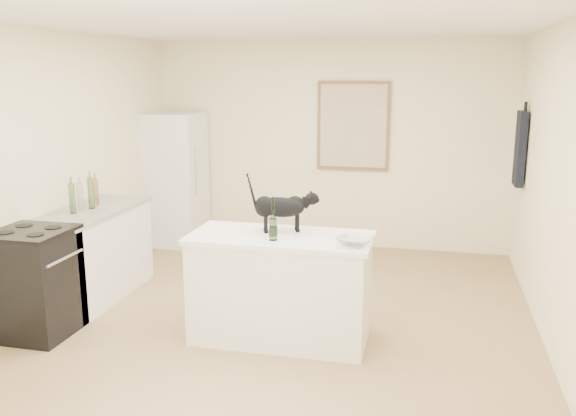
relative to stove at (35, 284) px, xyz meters
The scene contains 20 objects.
floor 2.09m from the stove, 17.10° to the left, with size 5.50×5.50×0.00m, color #9E8154.
ceiling 2.96m from the stove, 17.10° to the left, with size 5.50×5.50×0.00m, color white.
wall_back 3.97m from the stove, 59.80° to the left, with size 4.50×4.50×0.00m, color #FCF0C3.
wall_front 3.02m from the stove, 47.79° to the right, with size 4.50×4.50×0.00m, color #FCF0C3.
wall_left 1.08m from the stove, 116.57° to the left, with size 5.50×5.50×0.00m, color #FCF0C3.
wall_right 4.33m from the stove, ahead, with size 5.50×5.50×0.00m, color #FCF0C3.
island_base 2.09m from the stove, 11.04° to the left, with size 1.44×0.67×0.86m, color white.
island_top 2.13m from the stove, 11.04° to the left, with size 1.50×0.70×0.04m, color white.
left_cabinets 0.90m from the stove, 90.00° to the left, with size 0.60×1.40×0.86m, color white.
left_countertop 1.00m from the stove, 90.00° to the left, with size 0.62×1.44×0.04m, color gray.
stove is the anchor object (origin of this frame).
fridge 2.98m from the stove, 90.00° to the left, with size 0.68×0.68×1.70m, color white.
artwork_frame 4.16m from the stove, 55.87° to the left, with size 0.90×0.03×1.10m, color brown.
artwork_canvas 4.14m from the stove, 55.73° to the left, with size 0.82×0.00×1.02m, color beige.
hanging_garment 5.01m from the stove, 32.62° to the left, with size 0.08×0.34×0.80m, color black.
black_cat 2.18m from the stove, 14.61° to the left, with size 0.53×0.16×0.37m, color black, non-canonical shape.
wine_bottle 2.13m from the stove, ahead, with size 0.06×0.06×0.30m, color #285C24.
glass_bowl 2.73m from the stove, ahead, with size 0.27×0.27×0.07m, color silver.
fridge_paper 3.13m from the stove, 83.48° to the left, with size 0.01×0.14×0.19m, color beige.
counter_bottle_cluster 1.06m from the stove, 91.40° to the left, with size 0.12×0.44×0.31m.
Camera 1 is at (1.27, -4.83, 2.19)m, focal length 37.75 mm.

